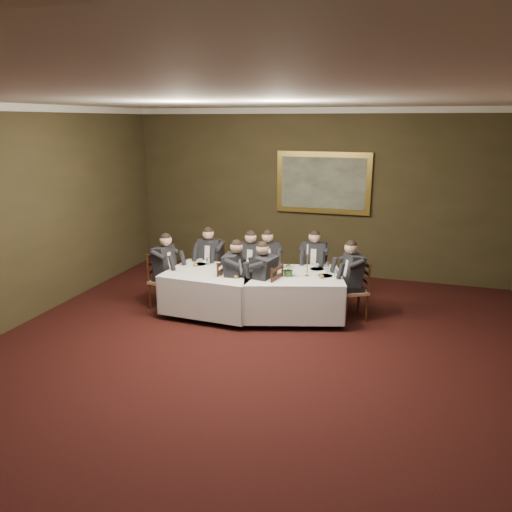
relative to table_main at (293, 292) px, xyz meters
The scene contains 27 objects.
ground 2.36m from the table_main, 94.75° to the right, with size 10.00×10.00×0.00m, color black.
ceiling 3.83m from the table_main, 94.75° to the right, with size 8.00×10.00×0.10m, color silver.
back_wall 3.00m from the table_main, 94.07° to the left, with size 8.00×0.10×3.50m, color #36311B.
crown_molding 3.78m from the table_main, 94.75° to the right, with size 8.00×10.00×0.12m.
table_main is the anchor object (origin of this frame).
table_second 1.36m from the table_main, 169.99° to the right, with size 1.62×1.27×0.67m.
chair_main_backleft 0.96m from the table_main, 134.09° to the left, with size 0.57×0.56×1.00m.
diner_main_backleft 0.93m from the table_main, 134.34° to the left, with size 0.56×0.60×1.35m.
chair_main_backright 0.96m from the table_main, 78.71° to the left, with size 0.45×0.43×1.00m.
diner_main_backright 0.93m from the table_main, 78.55° to the left, with size 0.43×0.49×1.35m.
chair_main_endleft 1.04m from the table_main, 163.70° to the right, with size 0.45×0.47×1.00m.
diner_main_endleft 1.02m from the table_main, 163.55° to the right, with size 0.51×0.44×1.35m.
chair_main_endright 1.04m from the table_main, 16.57° to the left, with size 0.57×0.58×1.00m.
diner_main_endright 1.02m from the table_main, 16.45° to the left, with size 0.61×0.58×1.35m.
chair_sec_backleft 1.82m from the table_main, 161.28° to the left, with size 0.46×0.44×1.00m.
diner_sec_backleft 1.81m from the table_main, 161.63° to the left, with size 0.43×0.50×1.35m.
chair_sec_backright 1.05m from the table_main, 148.72° to the left, with size 0.45×0.43×1.00m.
diner_sec_backright 1.03m from the table_main, 149.28° to the left, with size 0.42×0.49×1.35m.
chair_sec_endright 0.49m from the table_main, 141.22° to the right, with size 0.50×0.52×1.00m.
diner_sec_endright 0.47m from the table_main, 142.32° to the right, with size 0.55×0.49×1.35m.
chair_sec_endleft 2.34m from the table_main, behind, with size 0.46×0.48×1.00m.
diner_sec_endleft 2.32m from the table_main, behind, with size 0.52×0.45×1.35m.
centerpiece 0.46m from the table_main, 115.11° to the right, with size 0.24×0.21×0.27m, color #2D5926.
candlestick 0.57m from the table_main, ahead, with size 0.08×0.08×0.55m.
place_setting_table_main 0.62m from the table_main, 153.50° to the left, with size 0.33×0.31×0.14m.
place_setting_table_second 1.73m from the table_main, behind, with size 0.33×0.31×0.14m.
painting 3.05m from the table_main, 90.00° to the left, with size 1.97×0.09×1.28m.
Camera 1 is at (1.98, -5.44, 3.25)m, focal length 35.00 mm.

